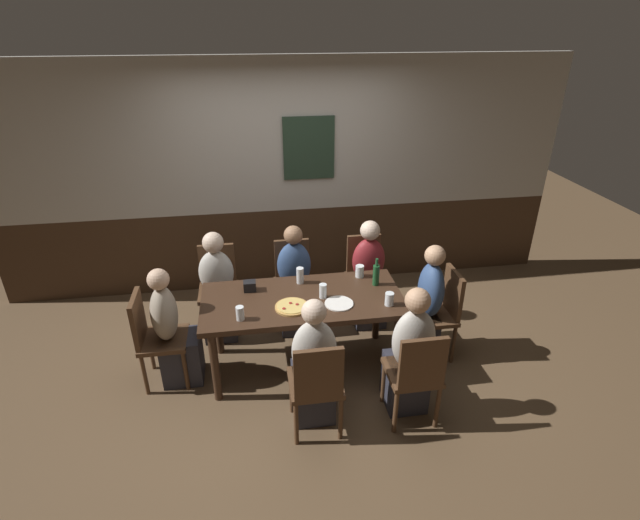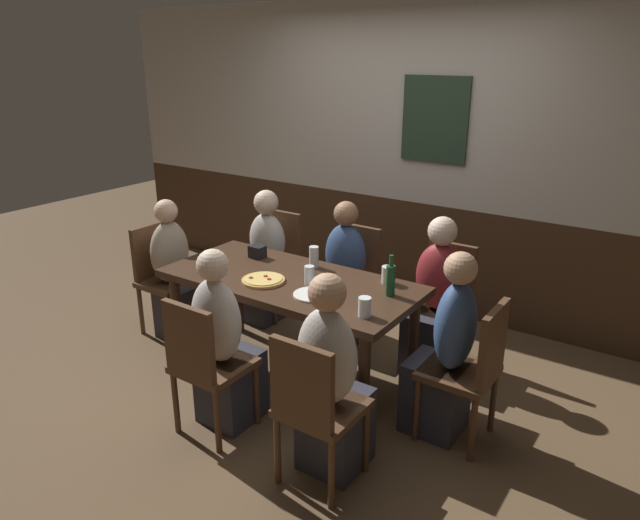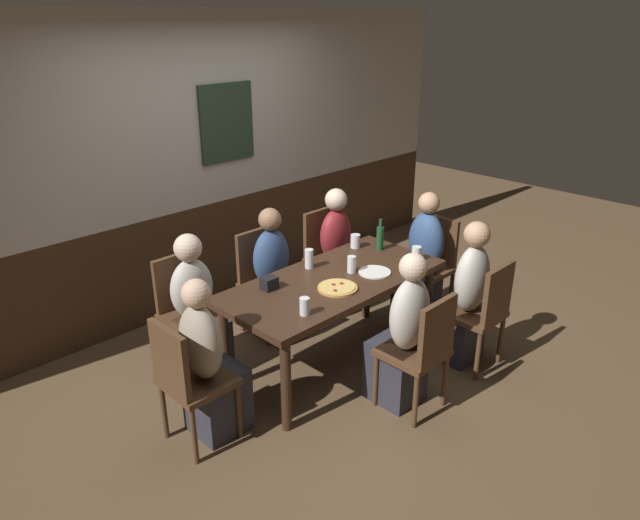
{
  "view_description": "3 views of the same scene",
  "coord_description": "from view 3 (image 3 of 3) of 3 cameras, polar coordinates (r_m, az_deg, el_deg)",
  "views": [
    {
      "loc": [
        -0.4,
        -3.54,
        2.92
      ],
      "look_at": [
        0.16,
        0.03,
        1.09
      ],
      "focal_mm": 26.82,
      "sensor_mm": 36.0,
      "label": 1
    },
    {
      "loc": [
        2.23,
        -2.89,
        2.19
      ],
      "look_at": [
        0.21,
        0.06,
        0.9
      ],
      "focal_mm": 32.85,
      "sensor_mm": 36.0,
      "label": 2
    },
    {
      "loc": [
        -2.86,
        -2.7,
        2.55
      ],
      "look_at": [
        -0.21,
        -0.07,
        0.97
      ],
      "focal_mm": 32.84,
      "sensor_mm": 36.0,
      "label": 3
    }
  ],
  "objects": [
    {
      "name": "chair_right_near",
      "position": [
        4.58,
        15.57,
        -4.68
      ],
      "size": [
        0.4,
        0.4,
        0.88
      ],
      "color": "#513521",
      "rests_on": "ground_plane"
    },
    {
      "name": "condiment_caddy",
      "position": [
        4.17,
        -4.97,
        -2.27
      ],
      "size": [
        0.11,
        0.09,
        0.09
      ],
      "primitive_type": "cube",
      "color": "black",
      "rests_on": "dining_table"
    },
    {
      "name": "chair_head_east",
      "position": [
        5.36,
        10.85,
        -0.03
      ],
      "size": [
        0.4,
        0.4,
        0.88
      ],
      "color": "#513521",
      "rests_on": "ground_plane"
    },
    {
      "name": "tumbler_water",
      "position": [
        4.41,
        3.09,
        -0.49
      ],
      "size": [
        0.07,
        0.07,
        0.13
      ],
      "color": "silver",
      "rests_on": "dining_table"
    },
    {
      "name": "dining_table",
      "position": [
        4.37,
        1.29,
        -2.81
      ],
      "size": [
        1.75,
        0.81,
        0.74
      ],
      "color": "#382316",
      "rests_on": "ground_plane"
    },
    {
      "name": "person_mid_far",
      "position": [
        4.88,
        -4.32,
        -2.39
      ],
      "size": [
        0.34,
        0.37,
        1.12
      ],
      "color": "#2D2D38",
      "rests_on": "ground_plane"
    },
    {
      "name": "wall_back",
      "position": [
        5.36,
        -11.67,
        8.98
      ],
      "size": [
        6.4,
        0.13,
        2.6
      ],
      "color": "#3D2819",
      "rests_on": "ground_plane"
    },
    {
      "name": "pint_glass_amber",
      "position": [
        4.69,
        9.37,
        0.55
      ],
      "size": [
        0.08,
        0.08,
        0.12
      ],
      "color": "silver",
      "rests_on": "dining_table"
    },
    {
      "name": "person_right_near",
      "position": [
        4.65,
        13.85,
        -4.1
      ],
      "size": [
        0.34,
        0.37,
        1.17
      ],
      "color": "#2D2D38",
      "rests_on": "ground_plane"
    },
    {
      "name": "person_head_west",
      "position": [
        3.83,
        -10.69,
        -10.55
      ],
      "size": [
        0.37,
        0.34,
        1.12
      ],
      "color": "#2D2D38",
      "rests_on": "ground_plane"
    },
    {
      "name": "person_head_east",
      "position": [
        5.24,
        9.84,
        -0.64
      ],
      "size": [
        0.37,
        0.34,
        1.16
      ],
      "color": "#2D2D38",
      "rests_on": "ground_plane"
    },
    {
      "name": "chair_mid_far",
      "position": [
        4.98,
        -5.57,
        -1.56
      ],
      "size": [
        0.4,
        0.4,
        0.88
      ],
      "color": "#513521",
      "rests_on": "ground_plane"
    },
    {
      "name": "person_mid_near",
      "position": [
        4.08,
        8.03,
        -7.86
      ],
      "size": [
        0.34,
        0.37,
        1.14
      ],
      "color": "#2D2D38",
      "rests_on": "ground_plane"
    },
    {
      "name": "chair_right_far",
      "position": [
        5.46,
        0.64,
        0.82
      ],
      "size": [
        0.4,
        0.4,
        0.88
      ],
      "color": "#513521",
      "rests_on": "ground_plane"
    },
    {
      "name": "highball_clear",
      "position": [
        4.89,
        3.46,
        1.76
      ],
      "size": [
        0.08,
        0.08,
        0.11
      ],
      "color": "silver",
      "rests_on": "dining_table"
    },
    {
      "name": "ground_plane",
      "position": [
        4.69,
        1.22,
        -10.05
      ],
      "size": [
        12.0,
        12.0,
        0.0
      ],
      "primitive_type": "plane",
      "color": "brown"
    },
    {
      "name": "plate_white_large",
      "position": [
        4.44,
        5.34,
        -1.18
      ],
      "size": [
        0.25,
        0.25,
        0.01
      ],
      "primitive_type": "cylinder",
      "color": "white",
      "rests_on": "dining_table"
    },
    {
      "name": "pint_glass_stout",
      "position": [
        4.48,
        -1.07,
        0.0
      ],
      "size": [
        0.07,
        0.07,
        0.15
      ],
      "color": "silver",
      "rests_on": "dining_table"
    },
    {
      "name": "person_right_far",
      "position": [
        5.36,
        1.89,
        0.16
      ],
      "size": [
        0.34,
        0.37,
        1.13
      ],
      "color": "#2D2D38",
      "rests_on": "ground_plane"
    },
    {
      "name": "beer_bottle_green",
      "position": [
        4.85,
        5.86,
        2.2
      ],
      "size": [
        0.06,
        0.06,
        0.26
      ],
      "color": "#194723",
      "rests_on": "dining_table"
    },
    {
      "name": "pizza",
      "position": [
        4.16,
        1.72,
        -2.7
      ],
      "size": [
        0.29,
        0.29,
        0.03
      ],
      "color": "tan",
      "rests_on": "dining_table"
    },
    {
      "name": "chair_mid_near",
      "position": [
        3.99,
        9.91,
        -8.45
      ],
      "size": [
        0.4,
        0.4,
        0.88
      ],
      "color": "#513521",
      "rests_on": "ground_plane"
    },
    {
      "name": "person_left_far",
      "position": [
        4.47,
        -11.82,
        -5.38
      ],
      "size": [
        0.34,
        0.37,
        1.11
      ],
      "color": "#2D2D38",
      "rests_on": "ground_plane"
    },
    {
      "name": "beer_glass_tall",
      "position": [
        3.8,
        -1.51,
        -4.62
      ],
      "size": [
        0.07,
        0.07,
        0.12
      ],
      "color": "silver",
      "rests_on": "dining_table"
    },
    {
      "name": "chair_head_west",
      "position": [
        3.74,
        -12.8,
        -11.08
      ],
      "size": [
        0.4,
        0.4,
        0.88
      ],
      "color": "#513521",
      "rests_on": "ground_plane"
    },
    {
      "name": "chair_left_far",
      "position": [
        4.58,
        -13.0,
        -4.37
      ],
      "size": [
        0.4,
        0.4,
        0.88
      ],
      "color": "#513521",
      "rests_on": "ground_plane"
    }
  ]
}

